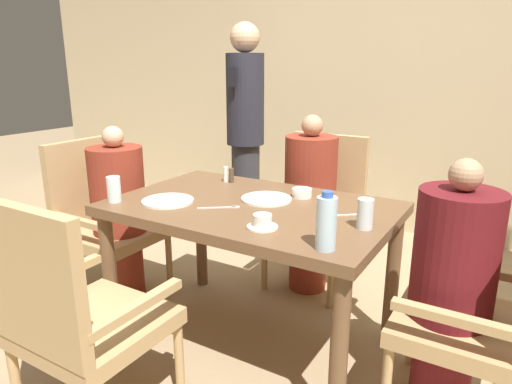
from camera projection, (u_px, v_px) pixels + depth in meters
ground_plane at (252, 339)px, 2.43m from camera, size 16.00×16.00×0.00m
wall_back at (383, 65)px, 3.77m from camera, size 8.00×0.06×2.80m
dining_table at (251, 223)px, 2.25m from camera, size 1.35×0.88×0.76m
chair_left_side at (103, 215)px, 2.83m from camera, size 0.52×0.52×0.97m
diner_in_left_chair at (119, 213)px, 2.74m from camera, size 0.32×0.32×1.07m
chair_far_side at (319, 207)px, 2.99m from camera, size 0.52×0.52×0.97m
diner_in_far_chair at (310, 203)px, 2.84m from camera, size 0.32×0.32×1.12m
chair_right_side at (492, 309)px, 1.75m from camera, size 0.52×0.52×0.97m
diner_in_right_chair at (451, 288)px, 1.81m from camera, size 0.32×0.32×1.08m
chair_near_corner at (74, 313)px, 1.73m from camera, size 0.52×0.52×0.97m
standing_host at (245, 129)px, 3.55m from camera, size 0.29×0.33×1.71m
plate_main_left at (168, 201)px, 2.25m from camera, size 0.25×0.25×0.01m
plate_main_right at (266, 199)px, 2.28m from camera, size 0.25×0.25×0.01m
teacup_with_saucer at (262, 222)px, 1.89m from camera, size 0.13×0.13×0.06m
bowl_small at (302, 193)px, 2.33m from camera, size 0.10×0.10×0.05m
water_bottle at (326, 223)px, 1.66m from camera, size 0.08×0.08×0.22m
glass_tall_near at (114, 189)px, 2.24m from camera, size 0.07×0.07×0.13m
glass_tall_mid at (365, 214)px, 1.88m from camera, size 0.07×0.07×0.13m
salt_shaker at (226, 174)px, 2.63m from camera, size 0.03×0.03×0.09m
pepper_shaker at (231, 175)px, 2.61m from camera, size 0.03×0.03×0.08m
fork_beside_plate at (223, 207)px, 2.16m from camera, size 0.17×0.14×0.00m
knife_beside_plate at (343, 215)px, 2.05m from camera, size 0.17×0.15×0.00m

